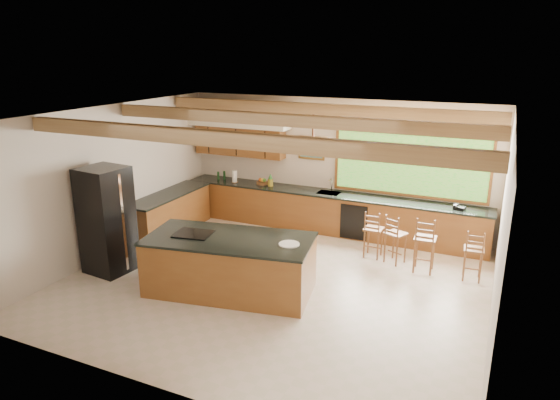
% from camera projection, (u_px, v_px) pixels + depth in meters
% --- Properties ---
extents(ground, '(7.20, 7.20, 0.00)m').
position_uv_depth(ground, '(274.00, 282.00, 9.00)').
color(ground, beige).
rests_on(ground, ground).
extents(room_shell, '(7.27, 6.54, 3.02)m').
position_uv_depth(room_shell, '(281.00, 154.00, 8.99)').
color(room_shell, beige).
rests_on(room_shell, ground).
extents(counter_run, '(7.12, 3.10, 1.23)m').
position_uv_depth(counter_run, '(288.00, 212.00, 11.38)').
color(counter_run, brown).
rests_on(counter_run, ground).
extents(island, '(3.01, 1.79, 1.00)m').
position_uv_depth(island, '(230.00, 264.00, 8.55)').
color(island, brown).
rests_on(island, ground).
extents(refrigerator, '(0.85, 0.83, 2.00)m').
position_uv_depth(refrigerator, '(107.00, 220.00, 9.22)').
color(refrigerator, black).
rests_on(refrigerator, ground).
extents(bar_stool_a, '(0.37, 0.37, 0.98)m').
position_uv_depth(bar_stool_a, '(373.00, 230.00, 9.90)').
color(bar_stool_a, brown).
rests_on(bar_stool_a, ground).
extents(bar_stool_b, '(0.47, 0.47, 0.99)m').
position_uv_depth(bar_stool_b, '(395.00, 235.00, 9.62)').
color(bar_stool_b, brown).
rests_on(bar_stool_b, ground).
extents(bar_stool_c, '(0.37, 0.37, 0.97)m').
position_uv_depth(bar_stool_c, '(474.00, 251.00, 8.91)').
color(bar_stool_c, brown).
rests_on(bar_stool_c, ground).
extents(bar_stool_d, '(0.40, 0.40, 1.09)m').
position_uv_depth(bar_stool_d, '(425.00, 240.00, 9.22)').
color(bar_stool_d, brown).
rests_on(bar_stool_d, ground).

